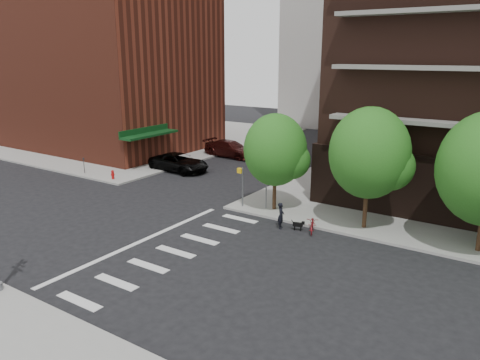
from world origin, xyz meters
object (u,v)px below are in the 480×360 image
at_px(parked_car_maroon, 230,149).
at_px(parked_car_silver, 274,141).
at_px(fire_hydrant, 113,174).
at_px(scooter, 312,224).
at_px(dog_walker, 281,216).
at_px(parked_car_black, 179,162).

xyz_separation_m(parked_car_maroon, parked_car_silver, (1.28, 6.40, -0.05)).
relative_size(fire_hydrant, scooter, 0.41).
relative_size(parked_car_maroon, scooter, 3.12).
height_order(parked_car_maroon, scooter, parked_car_maroon).
height_order(parked_car_silver, dog_walker, dog_walker).
relative_size(parked_car_black, dog_walker, 3.56).
xyz_separation_m(parked_car_maroon, dog_walker, (13.65, -14.45, -0.03)).
bearing_deg(parked_car_silver, parked_car_maroon, 173.67).
xyz_separation_m(parked_car_black, parked_car_maroon, (0.42, 7.24, 0.04)).
xyz_separation_m(parked_car_silver, scooter, (14.16, -20.35, -0.29)).
bearing_deg(parked_car_black, parked_car_maroon, -0.84).
xyz_separation_m(parked_car_black, scooter, (15.86, -6.71, -0.30)).
bearing_deg(parked_car_maroon, fire_hydrant, 170.03).
bearing_deg(parked_car_black, dog_walker, -114.63).
bearing_deg(parked_car_maroon, parked_car_black, 178.84).
height_order(scooter, dog_walker, dog_walker).
distance_m(parked_car_maroon, parked_car_silver, 6.53).
xyz_separation_m(fire_hydrant, scooter, (18.16, -1.30, -0.08)).
distance_m(parked_car_black, parked_car_silver, 13.75).
relative_size(parked_car_silver, dog_walker, 2.94).
height_order(parked_car_black, parked_car_silver, parked_car_black).
bearing_deg(parked_car_silver, parked_car_black, 177.87).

